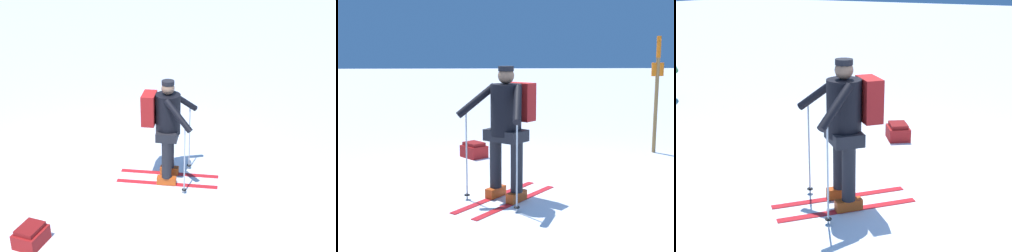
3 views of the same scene
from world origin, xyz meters
TOP-DOWN VIEW (x-y plane):
  - ground_plane at (0.00, 0.00)m, footprint 80.00×80.00m
  - skier at (-0.41, -0.46)m, footprint 1.35×1.49m
  - dropped_backpack at (-0.87, 1.87)m, footprint 0.50×0.52m

SIDE VIEW (x-z plane):
  - ground_plane at x=0.00m, z-range 0.00..0.00m
  - dropped_backpack at x=-0.87m, z-range -0.01..0.26m
  - skier at x=-0.41m, z-range 0.15..1.81m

